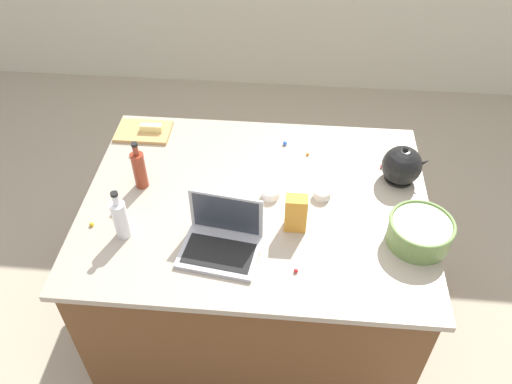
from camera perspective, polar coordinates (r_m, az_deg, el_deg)
ground_plane at (r=2.99m, az=0.00°, el=-13.29°), size 12.00×12.00×0.00m
island_counter at (r=2.62m, az=0.00°, el=-7.90°), size 1.51×1.16×0.90m
laptop at (r=2.07m, az=-3.79°, el=-5.22°), size 0.34×0.27×0.22m
mixing_bowl_large at (r=2.18m, az=17.55°, el=-4.15°), size 0.26×0.26×0.11m
bottle_soy at (r=2.35m, az=-12.69°, el=2.47°), size 0.06×0.06×0.24m
bottle_vinegar at (r=2.15m, az=-14.66°, el=-2.83°), size 0.06×0.06×0.24m
kettle at (r=2.43m, az=15.73°, el=2.78°), size 0.21×0.18×0.20m
cutting_board at (r=2.71m, az=-12.23°, el=6.51°), size 0.27×0.18×0.02m
butter_stick_left at (r=2.68m, az=-11.42°, el=6.94°), size 0.11×0.04×0.04m
ramekin_small at (r=2.29m, az=1.62°, el=-0.15°), size 0.08×0.08×0.04m
ramekin_medium at (r=2.31m, az=7.29°, el=-0.14°), size 0.08×0.08×0.04m
candy_bag at (r=2.12m, az=4.40°, el=-2.34°), size 0.09×0.06×0.17m
candy_0 at (r=2.52m, az=5.69°, el=4.16°), size 0.01×0.01×0.01m
candy_1 at (r=2.58m, az=-13.54°, el=4.00°), size 0.02×0.02×0.02m
candy_2 at (r=2.12m, az=0.38°, el=-5.25°), size 0.02×0.02×0.02m
candy_3 at (r=2.58m, az=3.20°, el=5.37°), size 0.02×0.02×0.02m
candy_4 at (r=2.02m, az=4.41°, el=-8.62°), size 0.02×0.02×0.02m
candy_5 at (r=2.28m, az=-17.61°, el=-3.41°), size 0.02×0.02×0.02m
candy_6 at (r=2.07m, az=0.19°, el=-6.89°), size 0.01×0.01×0.01m
candy_7 at (r=2.51m, az=13.68°, el=2.75°), size 0.02×0.02×0.02m
candy_8 at (r=2.12m, az=-4.02°, el=-5.36°), size 0.02×0.02×0.02m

